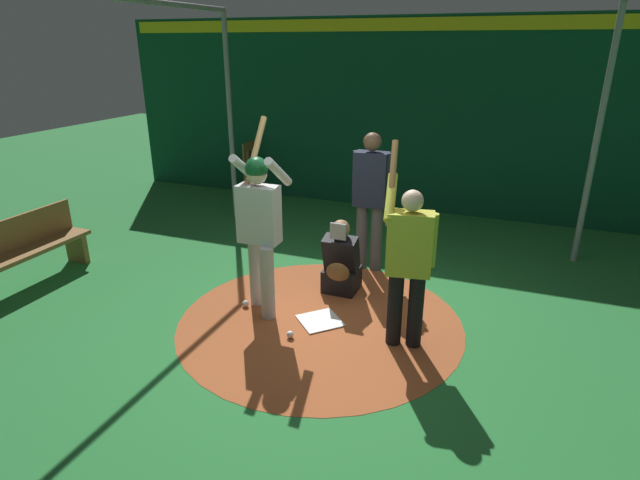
# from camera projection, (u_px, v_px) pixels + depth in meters

# --- Properties ---
(ground_plane) EXTENTS (27.19, 27.19, 0.00)m
(ground_plane) POSITION_uv_depth(u_px,v_px,m) (320.00, 322.00, 5.53)
(ground_plane) COLOR #287A38
(dirt_circle) EXTENTS (3.06, 3.06, 0.01)m
(dirt_circle) POSITION_uv_depth(u_px,v_px,m) (320.00, 321.00, 5.53)
(dirt_circle) COLOR #AD562D
(dirt_circle) RESTS_ON ground
(home_plate) EXTENTS (0.59, 0.59, 0.01)m
(home_plate) POSITION_uv_depth(u_px,v_px,m) (320.00, 321.00, 5.52)
(home_plate) COLOR white
(home_plate) RESTS_ON dirt_circle
(batter) EXTENTS (0.68, 0.49, 2.10)m
(batter) POSITION_uv_depth(u_px,v_px,m) (259.00, 221.00, 5.40)
(batter) COLOR #B3B3B7
(batter) RESTS_ON ground
(catcher) EXTENTS (0.58, 0.40, 0.92)m
(catcher) POSITION_uv_depth(u_px,v_px,m) (341.00, 264.00, 6.08)
(catcher) COLOR black
(catcher) RESTS_ON ground
(umpire) EXTENTS (0.23, 0.49, 1.81)m
(umpire) POSITION_uv_depth(u_px,v_px,m) (371.00, 195.00, 6.47)
(umpire) COLOR #4C4C51
(umpire) RESTS_ON ground
(visitor) EXTENTS (0.54, 0.54, 1.98)m
(visitor) POSITION_uv_depth(u_px,v_px,m) (408.00, 259.00, 4.80)
(visitor) COLOR black
(visitor) RESTS_ON ground
(back_wall) EXTENTS (0.22, 11.19, 3.26)m
(back_wall) POSITION_uv_depth(u_px,v_px,m) (413.00, 116.00, 8.78)
(back_wall) COLOR #0F472D
(back_wall) RESTS_ON ground
(cage_frame) EXTENTS (5.74, 5.43, 3.33)m
(cage_frame) POSITION_uv_depth(u_px,v_px,m) (320.00, 103.00, 4.70)
(cage_frame) COLOR gray
(cage_frame) RESTS_ON ground
(bat_rack) EXTENTS (0.58, 0.19, 1.05)m
(bat_rack) POSITION_uv_depth(u_px,v_px,m) (252.00, 170.00, 10.01)
(bat_rack) COLOR olive
(bat_rack) RESTS_ON ground
(bench) EXTENTS (1.97, 0.36, 0.85)m
(bench) POSITION_uv_depth(u_px,v_px,m) (14.00, 253.00, 6.15)
(bench) COLOR olive
(bench) RESTS_ON ground
(baseball_0) EXTENTS (0.07, 0.07, 0.07)m
(baseball_0) POSITION_uv_depth(u_px,v_px,m) (246.00, 303.00, 5.82)
(baseball_0) COLOR white
(baseball_0) RESTS_ON dirt_circle
(baseball_1) EXTENTS (0.07, 0.07, 0.07)m
(baseball_1) POSITION_uv_depth(u_px,v_px,m) (290.00, 334.00, 5.20)
(baseball_1) COLOR white
(baseball_1) RESTS_ON dirt_circle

